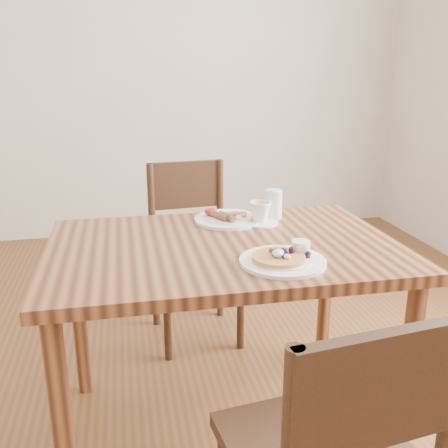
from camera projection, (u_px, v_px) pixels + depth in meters
The scene contains 7 objects.
ground at pixel (224, 425), 1.94m from camera, with size 5.00×5.00×0.00m, color #563718.
dining_table at pixel (224, 270), 1.75m from camera, with size 1.20×0.80×0.75m.
chair_far at pixel (192, 242), 2.50m from camera, with size 0.45×0.45×0.88m.
pancake_plate at pixel (284, 258), 1.54m from camera, with size 0.27×0.27×0.06m.
breakfast_plate at pixel (227, 218), 1.97m from camera, with size 0.27×0.27×0.04m.
teacup_saucer at pixel (260, 214), 1.93m from camera, with size 0.14×0.14×0.09m.
water_glass at pixel (273, 204), 2.00m from camera, with size 0.07×0.07×0.11m, color silver.
Camera 1 is at (-0.33, -1.59, 1.32)m, focal length 40.00 mm.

